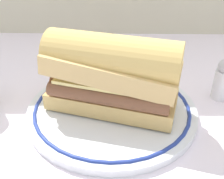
% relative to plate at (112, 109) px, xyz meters
% --- Properties ---
extents(ground_plane, '(1.50, 1.50, 0.00)m').
position_rel_plate_xyz_m(ground_plane, '(-0.01, -0.02, -0.01)').
color(ground_plane, white).
extents(plate, '(0.28, 0.28, 0.01)m').
position_rel_plate_xyz_m(plate, '(0.00, 0.00, 0.00)').
color(plate, white).
rests_on(plate, ground_plane).
extents(sausage_sandwich, '(0.22, 0.14, 0.12)m').
position_rel_plate_xyz_m(sausage_sandwich, '(0.00, 0.00, 0.07)').
color(sausage_sandwich, tan).
rests_on(sausage_sandwich, plate).
extents(salt_shaker, '(0.03, 0.03, 0.08)m').
position_rel_plate_xyz_m(salt_shaker, '(0.19, 0.05, 0.03)').
color(salt_shaker, white).
rests_on(salt_shaker, ground_plane).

